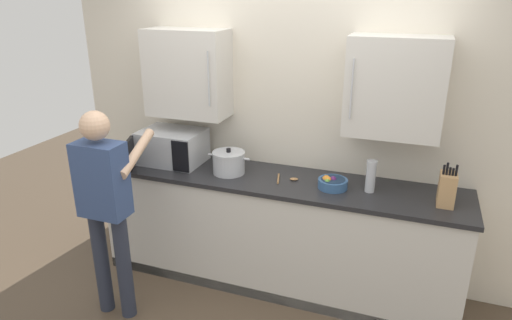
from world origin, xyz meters
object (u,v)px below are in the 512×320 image
object	(u,v)px
microwave_oven	(169,147)
thermos_flask	(371,176)
stock_pot	(229,162)
knife_block	(447,189)
wooden_spoon	(287,179)
fruit_bowl	(332,183)
person_figure	(105,199)

from	to	relation	value
microwave_oven	thermos_flask	world-z (taller)	microwave_oven
stock_pot	knife_block	size ratio (longest dim) A/B	1.13
thermos_flask	wooden_spoon	bearing A→B (deg)	-179.80
fruit_bowl	thermos_flask	bearing A→B (deg)	6.95
wooden_spoon	microwave_oven	bearing A→B (deg)	178.15
microwave_oven	wooden_spoon	xyz separation A→B (m)	(1.05, -0.03, -0.13)
fruit_bowl	stock_pot	distance (m)	0.84
fruit_bowl	thermos_flask	size ratio (longest dim) A/B	0.91
fruit_bowl	microwave_oven	bearing A→B (deg)	177.38
thermos_flask	person_figure	bearing A→B (deg)	-155.84
thermos_flask	knife_block	xyz separation A→B (m)	(0.51, -0.05, -0.00)
wooden_spoon	stock_pot	bearing A→B (deg)	-177.50
wooden_spoon	person_figure	size ratio (longest dim) A/B	0.12
microwave_oven	knife_block	world-z (taller)	knife_block
thermos_flask	stock_pot	world-z (taller)	thermos_flask
fruit_bowl	stock_pot	xyz separation A→B (m)	(-0.84, 0.01, 0.05)
microwave_oven	fruit_bowl	xyz separation A→B (m)	(1.41, -0.06, -0.10)
fruit_bowl	stock_pot	world-z (taller)	stock_pot
wooden_spoon	knife_block	xyz separation A→B (m)	(1.14, -0.04, 0.11)
stock_pot	microwave_oven	bearing A→B (deg)	174.52
microwave_oven	knife_block	xyz separation A→B (m)	(2.19, -0.08, -0.02)
fruit_bowl	thermos_flask	distance (m)	0.28
stock_pot	person_figure	size ratio (longest dim) A/B	0.22
wooden_spoon	knife_block	bearing A→B (deg)	-2.19
fruit_bowl	person_figure	xyz separation A→B (m)	(-1.46, -0.74, -0.04)
fruit_bowl	knife_block	bearing A→B (deg)	-0.95
knife_block	wooden_spoon	bearing A→B (deg)	177.81
microwave_oven	thermos_flask	size ratio (longest dim) A/B	3.08
wooden_spoon	person_figure	xyz separation A→B (m)	(-1.10, -0.77, -0.01)
thermos_flask	knife_block	bearing A→B (deg)	-5.11
microwave_oven	fruit_bowl	distance (m)	1.41
stock_pot	thermos_flask	bearing A→B (deg)	1.20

